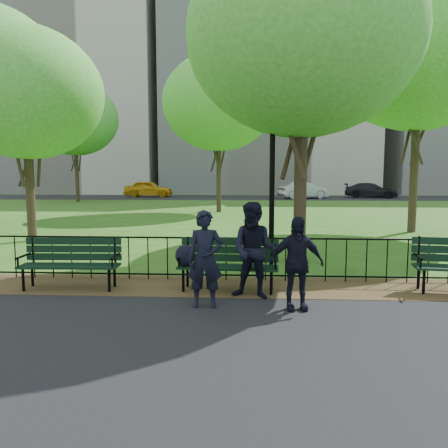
# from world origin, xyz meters

# --- Properties ---
(ground) EXTENTS (120.00, 120.00, 0.00)m
(ground) POSITION_xyz_m (0.00, 0.00, 0.00)
(ground) COLOR #305616
(asphalt_path) EXTENTS (60.00, 9.20, 0.01)m
(asphalt_path) POSITION_xyz_m (0.00, -3.40, 0.01)
(asphalt_path) COLOR black
(asphalt_path) RESTS_ON ground
(dirt_strip) EXTENTS (60.00, 1.60, 0.01)m
(dirt_strip) POSITION_xyz_m (0.00, 1.50, 0.01)
(dirt_strip) COLOR #3D2B19
(dirt_strip) RESTS_ON ground
(far_street) EXTENTS (70.00, 9.00, 0.01)m
(far_street) POSITION_xyz_m (0.00, 35.00, 0.01)
(far_street) COLOR black
(far_street) RESTS_ON ground
(iron_fence) EXTENTS (24.06, 0.06, 1.00)m
(iron_fence) POSITION_xyz_m (0.00, 2.00, 0.50)
(iron_fence) COLOR black
(iron_fence) RESTS_ON ground
(apartment_west) EXTENTS (22.00, 15.00, 26.00)m
(apartment_west) POSITION_xyz_m (-22.00, 48.00, 13.00)
(apartment_west) COLOR beige
(apartment_west) RESTS_ON ground
(apartment_mid) EXTENTS (24.00, 15.00, 30.00)m
(apartment_mid) POSITION_xyz_m (2.00, 48.00, 15.00)
(apartment_mid) COLOR #BBB7AA
(apartment_mid) RESTS_ON ground
(park_bench_main) EXTENTS (1.91, 0.70, 1.04)m
(park_bench_main) POSITION_xyz_m (-0.78, 1.23, 0.62)
(park_bench_main) COLOR black
(park_bench_main) RESTS_ON ground
(park_bench_left_a) EXTENTS (1.85, 0.63, 1.04)m
(park_bench_left_a) POSITION_xyz_m (-3.49, 1.24, 0.59)
(park_bench_left_a) COLOR black
(park_bench_left_a) RESTS_ON ground
(lamppost) EXTENTS (0.35, 0.35, 3.89)m
(lamppost) POSITION_xyz_m (0.42, 4.12, 2.12)
(lamppost) COLOR black
(lamppost) RESTS_ON ground
(tree_near_w) EXTENTS (4.86, 4.86, 6.77)m
(tree_near_w) POSITION_xyz_m (-7.20, 7.04, 4.70)
(tree_near_w) COLOR #2D2116
(tree_near_w) RESTS_ON ground
(tree_near_e) EXTENTS (5.59, 5.59, 7.80)m
(tree_near_e) POSITION_xyz_m (1.12, 4.17, 5.41)
(tree_near_e) COLOR #2D2116
(tree_near_e) RESTS_ON ground
(tree_mid_e) EXTENTS (6.94, 6.94, 9.67)m
(tree_mid_e) POSITION_xyz_m (6.01, 10.10, 6.71)
(tree_mid_e) COLOR #2D2116
(tree_mid_e) RESTS_ON ground
(tree_far_c) EXTENTS (6.44, 6.44, 8.98)m
(tree_far_c) POSITION_xyz_m (-1.90, 18.69, 6.23)
(tree_far_c) COLOR #2D2116
(tree_far_c) RESTS_ON ground
(tree_far_w) EXTENTS (6.75, 6.75, 9.41)m
(tree_far_w) POSITION_xyz_m (-13.89, 27.64, 6.54)
(tree_far_w) COLOR #2D2116
(tree_far_w) RESTS_ON ground
(person_left) EXTENTS (0.60, 0.41, 1.57)m
(person_left) POSITION_xyz_m (-0.84, 0.19, 0.80)
(person_left) COLOR black
(person_left) RESTS_ON asphalt_path
(person_mid) EXTENTS (0.89, 0.60, 1.68)m
(person_mid) POSITION_xyz_m (-0.04, 0.75, 0.85)
(person_mid) COLOR black
(person_mid) RESTS_ON asphalt_path
(person_right) EXTENTS (0.91, 0.45, 1.49)m
(person_right) POSITION_xyz_m (0.61, 0.14, 0.76)
(person_right) COLOR black
(person_right) RESTS_ON asphalt_path
(taxi) EXTENTS (4.70, 1.95, 1.59)m
(taxi) POSITION_xyz_m (-9.92, 35.40, 0.81)
(taxi) COLOR gold
(taxi) RESTS_ON far_street
(sedan_silver) EXTENTS (4.81, 3.01, 1.50)m
(sedan_silver) POSITION_xyz_m (4.79, 33.24, 0.76)
(sedan_silver) COLOR #A6A8AE
(sedan_silver) RESTS_ON far_street
(sedan_dark) EXTENTS (5.12, 2.92, 1.40)m
(sedan_dark) POSITION_xyz_m (11.28, 35.03, 0.71)
(sedan_dark) COLOR black
(sedan_dark) RESTS_ON far_street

